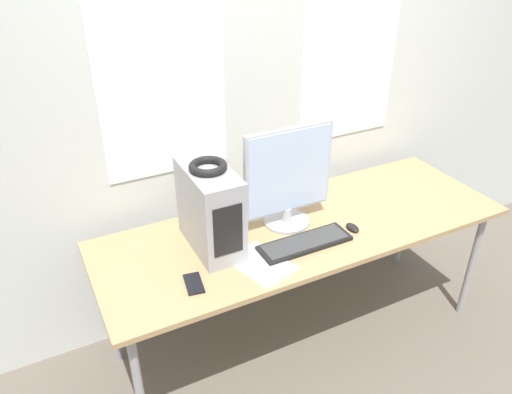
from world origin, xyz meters
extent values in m
plane|color=#665B51|center=(0.00, 0.00, 0.00)|extent=(14.00, 14.00, 0.00)
cube|color=silver|center=(0.00, 0.88, 1.35)|extent=(8.00, 0.06, 2.70)
cube|color=white|center=(-0.55, 0.85, 1.67)|extent=(0.64, 0.01, 1.34)
cube|color=white|center=(0.55, 0.85, 1.67)|extent=(0.64, 0.01, 1.34)
cube|color=tan|center=(0.00, 0.38, 0.76)|extent=(2.17, 0.75, 0.03)
cylinder|color=#99999E|center=(-1.01, 0.08, 0.37)|extent=(0.04, 0.04, 0.74)
cylinder|color=#99999E|center=(1.01, 0.08, 0.37)|extent=(0.04, 0.04, 0.74)
cylinder|color=#99999E|center=(-1.01, 0.67, 0.37)|extent=(0.04, 0.04, 0.74)
cylinder|color=#99999E|center=(1.01, 0.67, 0.37)|extent=(0.04, 0.04, 0.74)
cube|color=#9E9EA3|center=(-0.50, 0.43, 0.98)|extent=(0.20, 0.41, 0.41)
cube|color=black|center=(-0.50, 0.23, 0.98)|extent=(0.14, 0.00, 0.25)
torus|color=black|center=(-0.50, 0.43, 1.20)|extent=(0.17, 0.17, 0.04)
cylinder|color=#B7B7BC|center=(-0.07, 0.44, 0.78)|extent=(0.24, 0.24, 0.02)
cylinder|color=#B7B7BC|center=(-0.07, 0.44, 0.83)|extent=(0.05, 0.05, 0.07)
cube|color=#B7B7BC|center=(-0.07, 0.44, 1.08)|extent=(0.48, 0.03, 0.45)
cube|color=silver|center=(-0.07, 0.43, 1.08)|extent=(0.46, 0.00, 0.43)
cube|color=black|center=(-0.09, 0.23, 0.78)|extent=(0.47, 0.15, 0.02)
cube|color=#383838|center=(-0.09, 0.23, 0.79)|extent=(0.43, 0.13, 0.00)
ellipsoid|color=black|center=(0.20, 0.23, 0.79)|extent=(0.05, 0.09, 0.03)
cube|color=black|center=(-0.68, 0.19, 0.78)|extent=(0.10, 0.15, 0.01)
cube|color=white|center=(-0.36, 0.19, 0.77)|extent=(0.29, 0.34, 0.00)
camera|label=1|loc=(-1.21, -1.45, 2.20)|focal=35.00mm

